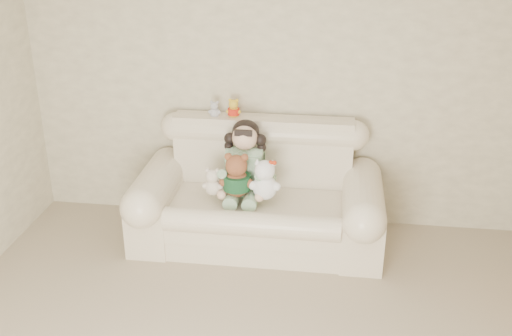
% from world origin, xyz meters
% --- Properties ---
extents(wall_back, '(4.50, 0.00, 4.50)m').
position_xyz_m(wall_back, '(0.00, 2.50, 1.30)').
color(wall_back, beige).
rests_on(wall_back, ground).
extents(sofa, '(2.10, 0.95, 1.03)m').
position_xyz_m(sofa, '(-0.13, 2.00, 0.52)').
color(sofa, '#FAE4C9').
rests_on(sofa, floor).
extents(seated_child, '(0.43, 0.51, 0.67)m').
position_xyz_m(seated_child, '(-0.25, 2.08, 0.75)').
color(seated_child, '#2B742F').
rests_on(seated_child, sofa).
extents(brown_teddy, '(0.34, 0.30, 0.45)m').
position_xyz_m(brown_teddy, '(-0.29, 1.87, 0.72)').
color(brown_teddy, brown).
rests_on(brown_teddy, sofa).
extents(white_cat, '(0.30, 0.25, 0.41)m').
position_xyz_m(white_cat, '(-0.06, 1.85, 0.71)').
color(white_cat, white).
rests_on(white_cat, sofa).
extents(cream_teddy, '(0.19, 0.16, 0.28)m').
position_xyz_m(cream_teddy, '(-0.49, 1.87, 0.64)').
color(cream_teddy, silver).
rests_on(cream_teddy, sofa).
extents(yellow_mini_bear, '(0.13, 0.10, 0.20)m').
position_xyz_m(yellow_mini_bear, '(-0.39, 2.36, 1.11)').
color(yellow_mini_bear, yellow).
rests_on(yellow_mini_bear, sofa).
extents(grey_mini_plush, '(0.13, 0.11, 0.18)m').
position_xyz_m(grey_mini_plush, '(-0.56, 2.35, 1.10)').
color(grey_mini_plush, silver).
rests_on(grey_mini_plush, sofa).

